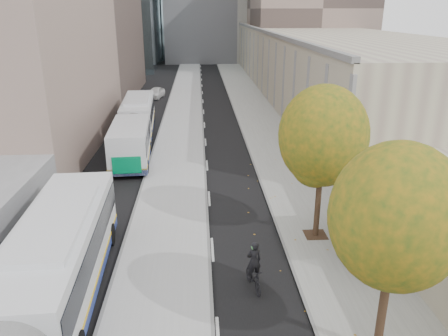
{
  "coord_description": "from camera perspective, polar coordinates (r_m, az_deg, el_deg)",
  "views": [
    {
      "loc": [
        -2.16,
        -6.28,
        10.79
      ],
      "look_at": [
        -0.83,
        16.5,
        2.5
      ],
      "focal_mm": 35.0,
      "sensor_mm": 36.0,
      "label": 1
    }
  ],
  "objects": [
    {
      "name": "bus_platform",
      "position": [
        42.69,
        -5.55,
        5.33
      ],
      "size": [
        4.25,
        150.0,
        0.15
      ],
      "primitive_type": "cube",
      "color": "#A7A7A7",
      "rests_on": "ground"
    },
    {
      "name": "bus_shelter",
      "position": [
        20.8,
        19.26,
        -5.66
      ],
      "size": [
        1.9,
        4.4,
        2.53
      ],
      "color": "#383A3F",
      "rests_on": "sidewalk"
    },
    {
      "name": "cyclist",
      "position": [
        18.22,
        3.88,
        -13.34
      ],
      "size": [
        0.87,
        1.75,
        2.16
      ],
      "rotation": [
        0.0,
        0.0,
        0.24
      ],
      "color": "black",
      "rests_on": "ground"
    },
    {
      "name": "bus_near",
      "position": [
        15.05,
        -24.78,
        -19.02
      ],
      "size": [
        3.68,
        19.53,
        3.24
      ],
      "rotation": [
        0.0,
        0.0,
        0.04
      ],
      "color": "silver",
      "rests_on": "ground"
    },
    {
      "name": "distant_car",
      "position": [
        57.97,
        -8.9,
        9.69
      ],
      "size": [
        2.41,
        4.28,
        1.38
      ],
      "primitive_type": "imported",
      "rotation": [
        0.0,
        0.0,
        -0.2
      ],
      "color": "silver",
      "rests_on": "ground"
    },
    {
      "name": "tree_c",
      "position": [
        20.87,
        12.84,
        4.07
      ],
      "size": [
        4.2,
        4.2,
        7.28
      ],
      "color": "#301C16",
      "rests_on": "sidewalk"
    },
    {
      "name": "bus_far",
      "position": [
        37.93,
        -11.48,
        5.59
      ],
      "size": [
        3.73,
        18.08,
        2.99
      ],
      "rotation": [
        0.0,
        0.0,
        0.06
      ],
      "color": "silver",
      "rests_on": "ground"
    },
    {
      "name": "sidewalk",
      "position": [
        43.12,
        5.18,
        5.44
      ],
      "size": [
        4.75,
        150.0,
        0.08
      ],
      "primitive_type": "cube",
      "color": "gray",
      "rests_on": "ground"
    },
    {
      "name": "building_tan",
      "position": [
        72.78,
        11.07,
        14.25
      ],
      "size": [
        18.0,
        92.0,
        8.0
      ],
      "primitive_type": "cube",
      "color": "gray",
      "rests_on": "ground"
    },
    {
      "name": "tree_b",
      "position": [
        13.91,
        21.59,
        -5.98
      ],
      "size": [
        4.0,
        4.0,
        6.97
      ],
      "color": "#301C16",
      "rests_on": "sidewalk"
    }
  ]
}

